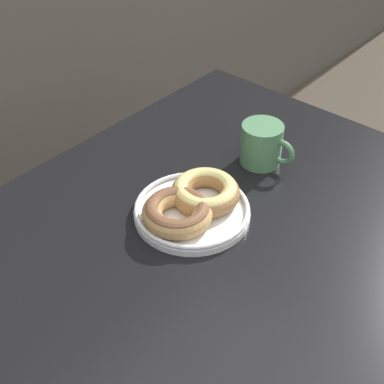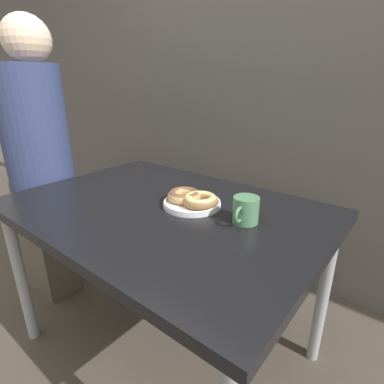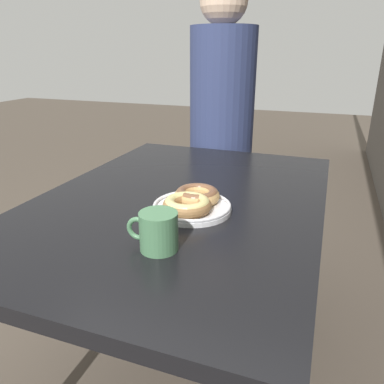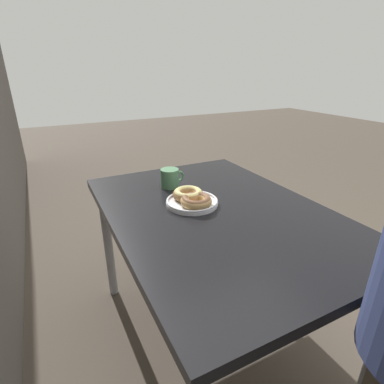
% 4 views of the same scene
% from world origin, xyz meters
% --- Properties ---
extents(ground_plane, '(14.00, 14.00, 0.00)m').
position_xyz_m(ground_plane, '(0.00, 0.00, 0.00)').
color(ground_plane, '#4C4238').
extents(wall_back, '(8.00, 0.05, 2.60)m').
position_xyz_m(wall_back, '(0.00, 1.12, 1.30)').
color(wall_back, '#56514C').
rests_on(wall_back, ground_plane).
extents(dining_table, '(1.27, 0.89, 0.75)m').
position_xyz_m(dining_table, '(0.00, 0.21, 0.68)').
color(dining_table, black).
rests_on(dining_table, ground_plane).
extents(donut_plate, '(0.26, 0.23, 0.06)m').
position_xyz_m(donut_plate, '(0.10, 0.28, 0.78)').
color(donut_plate, white).
rests_on(donut_plate, dining_table).
extents(coffee_mug, '(0.09, 0.13, 0.09)m').
position_xyz_m(coffee_mug, '(0.34, 0.28, 0.80)').
color(coffee_mug, '#4C7F56').
rests_on(coffee_mug, dining_table).
extents(person_figure, '(0.36, 0.32, 1.51)m').
position_xyz_m(person_figure, '(-0.82, 0.11, 0.81)').
color(person_figure, brown).
rests_on(person_figure, ground_plane).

